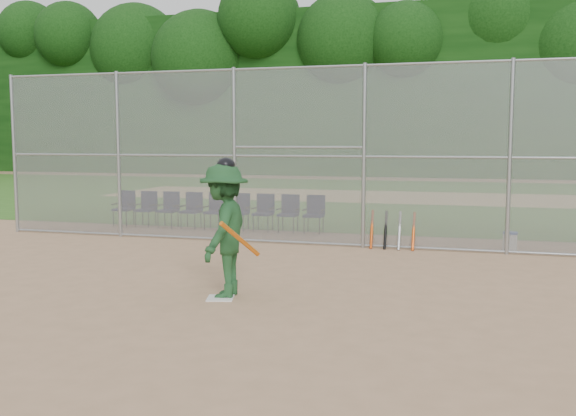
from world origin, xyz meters
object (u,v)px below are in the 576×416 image
(home_plate, at_px, (220,298))
(chair_0, at_px, (123,208))
(batter_at_plate, at_px, (224,230))
(water_cooler, at_px, (510,241))

(home_plate, xyz_separation_m, chair_0, (-5.69, 6.97, 0.47))
(home_plate, relative_size, chair_0, 0.40)
(home_plate, height_order, batter_at_plate, batter_at_plate)
(home_plate, height_order, chair_0, chair_0)
(water_cooler, bearing_deg, chair_0, 172.76)
(batter_at_plate, distance_m, water_cooler, 7.10)
(home_plate, distance_m, batter_at_plate, 1.02)
(water_cooler, bearing_deg, batter_at_plate, -128.32)
(home_plate, distance_m, water_cooler, 7.18)
(home_plate, bearing_deg, batter_at_plate, 86.87)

